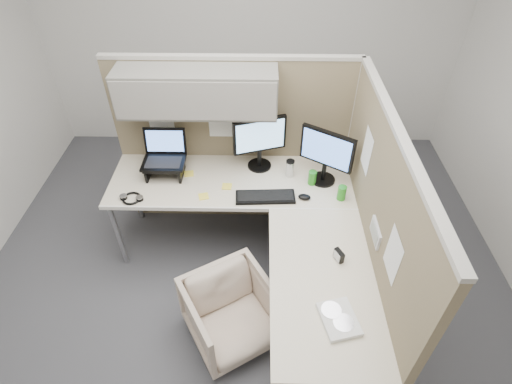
{
  "coord_description": "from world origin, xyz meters",
  "views": [
    {
      "loc": [
        0.14,
        -1.99,
        2.82
      ],
      "look_at": [
        0.1,
        0.25,
        0.85
      ],
      "focal_mm": 28.0,
      "sensor_mm": 36.0,
      "label": 1
    }
  ],
  "objects_px": {
    "desk": "(259,219)",
    "monitor_left": "(260,139)",
    "keyboard": "(265,197)",
    "office_chair": "(231,311)"
  },
  "relations": [
    {
      "from": "desk",
      "to": "monitor_left",
      "type": "xyz_separation_m",
      "value": [
        -0.0,
        0.6,
        0.32
      ]
    },
    {
      "from": "monitor_left",
      "to": "keyboard",
      "type": "height_order",
      "value": "monitor_left"
    },
    {
      "from": "monitor_left",
      "to": "keyboard",
      "type": "relative_size",
      "value": 1.01
    },
    {
      "from": "desk",
      "to": "office_chair",
      "type": "bearing_deg",
      "value": -109.18
    },
    {
      "from": "office_chair",
      "to": "keyboard",
      "type": "height_order",
      "value": "keyboard"
    },
    {
      "from": "desk",
      "to": "monitor_left",
      "type": "relative_size",
      "value": 4.29
    },
    {
      "from": "desk",
      "to": "office_chair",
      "type": "distance_m",
      "value": 0.69
    },
    {
      "from": "office_chair",
      "to": "monitor_left",
      "type": "bearing_deg",
      "value": 50.32
    },
    {
      "from": "desk",
      "to": "keyboard",
      "type": "height_order",
      "value": "keyboard"
    },
    {
      "from": "desk",
      "to": "keyboard",
      "type": "bearing_deg",
      "value": 76.13
    }
  ]
}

